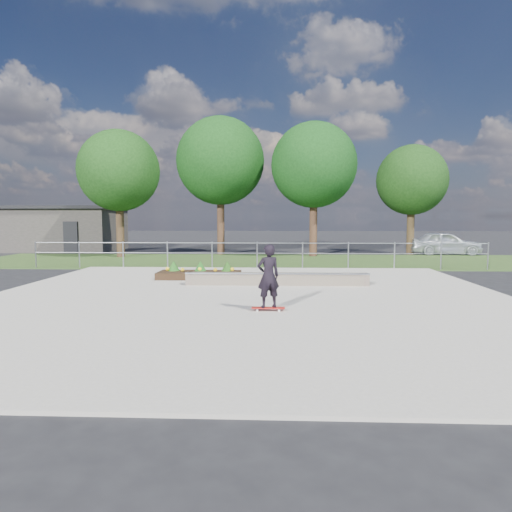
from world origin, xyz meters
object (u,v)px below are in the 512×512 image
at_px(skateboarder, 268,276).
at_px(parked_car, 445,243).
at_px(grind_ledge, 277,279).
at_px(planter_bed, 200,273).

relative_size(skateboarder, parked_car, 0.39).
bearing_deg(parked_car, grind_ledge, 145.28).
bearing_deg(planter_bed, skateboarder, -65.37).
distance_m(grind_ledge, planter_bed, 3.22).
xyz_separation_m(planter_bed, skateboarder, (2.60, -5.68, 0.65)).
bearing_deg(parked_car, skateboarder, 152.03).
distance_m(planter_bed, skateboarder, 6.28).
distance_m(skateboarder, parked_car, 20.11).
bearing_deg(skateboarder, grind_ledge, 86.99).
xyz_separation_m(planter_bed, parked_car, (13.04, 11.51, 0.47)).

